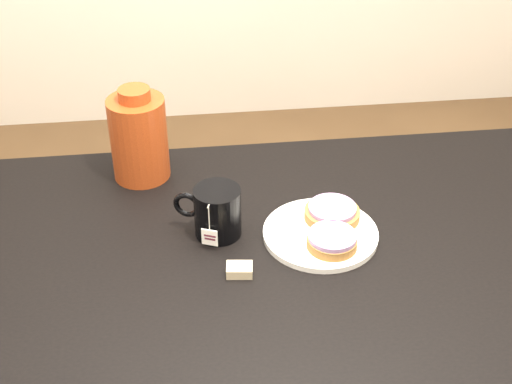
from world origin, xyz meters
TOP-DOWN VIEW (x-y plane):
  - table at (0.00, 0.00)m, footprint 1.40×0.90m
  - plate at (0.05, 0.10)m, footprint 0.21×0.21m
  - bagel_back at (0.08, 0.14)m, footprint 0.14×0.14m
  - bagel_front at (0.06, 0.06)m, footprint 0.13×0.13m
  - mug at (-0.14, 0.14)m, footprint 0.14×0.11m
  - teabag_pouch at (-0.11, 0.02)m, footprint 0.05×0.04m
  - bagel_package at (-0.28, 0.35)m, footprint 0.12×0.12m

SIDE VIEW (x-z plane):
  - table at x=0.00m, z-range 0.29..1.04m
  - plate at x=0.05m, z-range 0.75..0.77m
  - teabag_pouch at x=-0.11m, z-range 0.75..0.77m
  - bagel_back at x=0.08m, z-range 0.76..0.79m
  - bagel_front at x=0.06m, z-range 0.76..0.79m
  - mug at x=-0.14m, z-range 0.75..0.85m
  - bagel_package at x=-0.28m, z-range 0.74..0.94m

